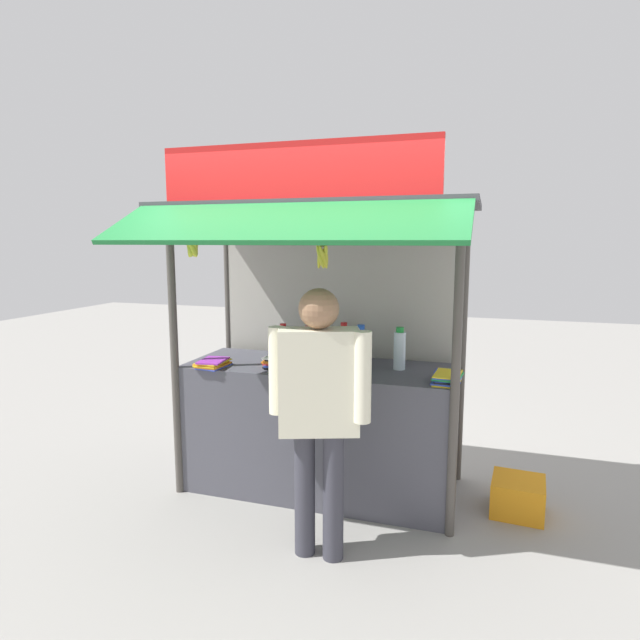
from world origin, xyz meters
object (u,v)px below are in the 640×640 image
object	(u,v)px
magazine_stack_front_left	(213,363)
water_bottle_left	(308,344)
water_bottle_mid_left	(283,341)
magazine_stack_center	(282,361)
magazine_stack_back_right	(332,367)
water_bottle_far_right	(344,341)
magazine_stack_front_right	(447,378)
banana_bunch_inner_left	(323,256)
water_bottle_right	(361,346)
plastic_crate	(518,496)
water_bottle_back_left	(400,350)
vendor_person	(319,399)
banana_bunch_rightmost	(192,247)
water_bottle_far_left	(320,350)

from	to	relation	value
magazine_stack_front_left	water_bottle_left	bearing A→B (deg)	34.57
water_bottle_mid_left	magazine_stack_center	world-z (taller)	water_bottle_mid_left
magazine_stack_back_right	water_bottle_far_right	bearing A→B (deg)	94.44
magazine_stack_back_right	magazine_stack_front_right	size ratio (longest dim) A/B	0.95
magazine_stack_center	magazine_stack_front_right	xyz separation A→B (m)	(1.22, -0.09, -0.01)
water_bottle_left	magazine_stack_front_left	distance (m)	0.75
banana_bunch_inner_left	magazine_stack_front_left	bearing A→B (deg)	168.07
water_bottle_right	water_bottle_mid_left	xyz separation A→B (m)	(-0.66, 0.06, -0.02)
plastic_crate	water_bottle_back_left	bearing A→B (deg)	179.68
water_bottle_left	magazine_stack_front_left	xyz separation A→B (m)	(-0.61, -0.42, -0.10)
magazine_stack_center	magazine_stack_back_right	bearing A→B (deg)	-4.11
water_bottle_back_left	water_bottle_left	distance (m)	0.74
magazine_stack_front_right	water_bottle_mid_left	bearing A→B (deg)	162.96
magazine_stack_front_right	plastic_crate	world-z (taller)	magazine_stack_front_right
vendor_person	plastic_crate	bearing A→B (deg)	17.97
magazine_stack_back_right	banana_bunch_inner_left	bearing A→B (deg)	-84.15
magazine_stack_front_left	water_bottle_far_right	bearing A→B (deg)	35.39
magazine_stack_center	banana_bunch_rightmost	world-z (taller)	banana_bunch_rightmost
water_bottle_back_left	water_bottle_far_left	size ratio (longest dim) A/B	1.23
water_bottle_right	water_bottle_left	bearing A→B (deg)	-179.45
water_bottle_far_right	magazine_stack_front_right	size ratio (longest dim) A/B	0.93
water_bottle_right	water_bottle_mid_left	distance (m)	0.66
banana_bunch_rightmost	plastic_crate	bearing A→B (deg)	13.63
magazine_stack_front_left	plastic_crate	distance (m)	2.41
water_bottle_mid_left	magazine_stack_center	size ratio (longest dim) A/B	0.93
water_bottle_left	magazine_stack_front_left	world-z (taller)	water_bottle_left
plastic_crate	magazine_stack_front_left	bearing A→B (deg)	-171.08
vendor_person	magazine_stack_back_right	bearing A→B (deg)	80.72
water_bottle_mid_left	magazine_stack_center	distance (m)	0.35
water_bottle_left	banana_bunch_inner_left	size ratio (longest dim) A/B	0.90
water_bottle_mid_left	vendor_person	size ratio (longest dim) A/B	0.17
water_bottle_back_left	water_bottle_left	size ratio (longest dim) A/B	1.13
water_bottle_far_right	magazine_stack_back_right	size ratio (longest dim) A/B	0.98
water_bottle_right	magazine_stack_front_right	bearing A→B (deg)	-27.23
magazine_stack_back_right	banana_bunch_rightmost	bearing A→B (deg)	-159.69
water_bottle_far_right	vendor_person	size ratio (longest dim) A/B	0.17
magazine_stack_front_left	magazine_stack_back_right	world-z (taller)	magazine_stack_back_right
water_bottle_far_right	water_bottle_mid_left	world-z (taller)	water_bottle_far_right
water_bottle_back_left	plastic_crate	world-z (taller)	water_bottle_back_left
water_bottle_far_right	plastic_crate	size ratio (longest dim) A/B	0.81
water_bottle_back_left	water_bottle_far_right	size ratio (longest dim) A/B	1.09
magazine_stack_back_right	magazine_stack_front_left	bearing A→B (deg)	-170.91
magazine_stack_center	plastic_crate	bearing A→B (deg)	5.85
water_bottle_back_left	magazine_stack_back_right	bearing A→B (deg)	-155.31
water_bottle_right	magazine_stack_back_right	bearing A→B (deg)	-117.39
water_bottle_back_left	magazine_stack_center	xyz separation A→B (m)	(-0.85, -0.18, -0.10)
plastic_crate	banana_bunch_rightmost	bearing A→B (deg)	-166.37
water_bottle_right	magazine_stack_back_right	distance (m)	0.34
water_bottle_left	banana_bunch_rightmost	bearing A→B (deg)	-135.74
water_bottle_far_right	magazine_stack_front_left	xyz separation A→B (m)	(-0.85, -0.61, -0.11)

